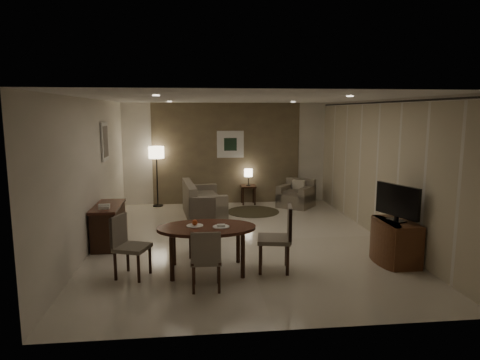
{
  "coord_description": "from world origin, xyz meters",
  "views": [
    {
      "loc": [
        -0.9,
        -7.95,
        2.46
      ],
      "look_at": [
        0.0,
        0.2,
        1.15
      ],
      "focal_mm": 32.0,
      "sensor_mm": 36.0,
      "label": 1
    }
  ],
  "objects": [
    {
      "name": "room_shell",
      "position": [
        0.0,
        0.4,
        1.35
      ],
      "size": [
        5.5,
        7.0,
        2.7
      ],
      "color": "beige",
      "rests_on": "ground"
    },
    {
      "name": "taupe_accent",
      "position": [
        0.0,
        3.48,
        1.35
      ],
      "size": [
        3.96,
        0.03,
        2.7
      ],
      "primitive_type": "cube",
      "color": "#78694B",
      "rests_on": "wall_back"
    },
    {
      "name": "curtain_wall",
      "position": [
        2.68,
        0.0,
        1.32
      ],
      "size": [
        0.08,
        6.7,
        2.58
      ],
      "primitive_type": null,
      "color": "beige",
      "rests_on": "wall_right"
    },
    {
      "name": "curtain_rod",
      "position": [
        2.68,
        0.0,
        2.64
      ],
      "size": [
        0.03,
        6.8,
        0.03
      ],
      "primitive_type": "cylinder",
      "rotation": [
        1.57,
        0.0,
        0.0
      ],
      "color": "black",
      "rests_on": "wall_right"
    },
    {
      "name": "art_back_frame",
      "position": [
        0.1,
        3.46,
        1.6
      ],
      "size": [
        0.72,
        0.03,
        0.72
      ],
      "primitive_type": "cube",
      "color": "silver",
      "rests_on": "wall_back"
    },
    {
      "name": "art_back_canvas",
      "position": [
        0.1,
        3.44,
        1.6
      ],
      "size": [
        0.34,
        0.01,
        0.34
      ],
      "primitive_type": "cube",
      "color": "black",
      "rests_on": "wall_back"
    },
    {
      "name": "art_left_frame",
      "position": [
        -2.72,
        1.2,
        1.85
      ],
      "size": [
        0.03,
        0.6,
        0.8
      ],
      "primitive_type": "cube",
      "color": "silver",
      "rests_on": "wall_left"
    },
    {
      "name": "art_left_canvas",
      "position": [
        -2.71,
        1.2,
        1.85
      ],
      "size": [
        0.01,
        0.46,
        0.64
      ],
      "primitive_type": "cube",
      "color": "gray",
      "rests_on": "wall_left"
    },
    {
      "name": "downlight_nl",
      "position": [
        -1.4,
        -1.8,
        2.69
      ],
      "size": [
        0.1,
        0.1,
        0.01
      ],
      "primitive_type": "cylinder",
      "color": "white",
      "rests_on": "ceiling"
    },
    {
      "name": "downlight_nr",
      "position": [
        1.4,
        -1.8,
        2.69
      ],
      "size": [
        0.1,
        0.1,
        0.01
      ],
      "primitive_type": "cylinder",
      "color": "white",
      "rests_on": "ceiling"
    },
    {
      "name": "downlight_fl",
      "position": [
        -1.4,
        1.8,
        2.69
      ],
      "size": [
        0.1,
        0.1,
        0.01
      ],
      "primitive_type": "cylinder",
      "color": "white",
      "rests_on": "ceiling"
    },
    {
      "name": "downlight_fr",
      "position": [
        1.4,
        1.8,
        2.69
      ],
      "size": [
        0.1,
        0.1,
        0.01
      ],
      "primitive_type": "cylinder",
      "color": "white",
      "rests_on": "ceiling"
    },
    {
      "name": "console_desk",
      "position": [
        -2.49,
        0.0,
        0.38
      ],
      "size": [
        0.48,
        1.2,
        0.75
      ],
      "primitive_type": null,
      "color": "#4B2018",
      "rests_on": "floor"
    },
    {
      "name": "telephone",
      "position": [
        -2.49,
        -0.3,
        0.8
      ],
      "size": [
        0.2,
        0.14,
        0.09
      ],
      "primitive_type": null,
      "color": "white",
      "rests_on": "console_desk"
    },
    {
      "name": "tv_cabinet",
      "position": [
        2.4,
        -1.5,
        0.35
      ],
      "size": [
        0.48,
        0.9,
        0.7
      ],
      "primitive_type": null,
      "color": "brown",
      "rests_on": "floor"
    },
    {
      "name": "flat_tv",
      "position": [
        2.38,
        -1.5,
        1.02
      ],
      "size": [
        0.36,
        0.85,
        0.6
      ],
      "primitive_type": null,
      "rotation": [
        0.0,
        0.0,
        0.35
      ],
      "color": "black",
      "rests_on": "tv_cabinet"
    },
    {
      "name": "dining_table",
      "position": [
        -0.71,
        -1.56,
        0.36
      ],
      "size": [
        1.52,
        0.95,
        0.71
      ],
      "primitive_type": null,
      "color": "#4B2018",
      "rests_on": "floor"
    },
    {
      "name": "chair_near",
      "position": [
        -0.75,
        -2.23,
        0.44
      ],
      "size": [
        0.43,
        0.43,
        0.87
      ],
      "primitive_type": null,
      "rotation": [
        0.0,
        0.0,
        3.12
      ],
      "color": "gray",
      "rests_on": "floor"
    },
    {
      "name": "chair_far",
      "position": [
        -0.76,
        -0.78,
        0.48
      ],
      "size": [
        0.51,
        0.51,
        0.97
      ],
      "primitive_type": null,
      "rotation": [
        0.0,
        0.0,
        -0.1
      ],
      "color": "gray",
      "rests_on": "floor"
    },
    {
      "name": "chair_left",
      "position": [
        -1.83,
        -1.67,
        0.47
      ],
      "size": [
        0.58,
        0.58,
        0.94
      ],
      "primitive_type": null,
      "rotation": [
        0.0,
        0.0,
        1.22
      ],
      "color": "gray",
      "rests_on": "floor"
    },
    {
      "name": "chair_right",
      "position": [
        0.33,
        -1.63,
        0.52
      ],
      "size": [
        0.58,
        0.58,
        1.03
      ],
      "primitive_type": null,
      "rotation": [
        0.0,
        0.0,
        -1.75
      ],
      "color": "gray",
      "rests_on": "floor"
    },
    {
      "name": "plate_a",
      "position": [
        -0.89,
        -1.51,
        0.72
      ],
      "size": [
        0.26,
        0.26,
        0.02
      ],
      "primitive_type": "cylinder",
      "color": "white",
      "rests_on": "dining_table"
    },
    {
      "name": "plate_b",
      "position": [
        -0.49,
        -1.61,
        0.72
      ],
      "size": [
        0.26,
        0.26,
        0.02
      ],
      "primitive_type": "cylinder",
      "color": "white",
      "rests_on": "dining_table"
    },
    {
      "name": "fruit_apple",
      "position": [
        -0.89,
        -1.51,
        0.77
      ],
      "size": [
        0.09,
        0.09,
        0.09
      ],
      "primitive_type": "sphere",
      "color": "#B33D14",
      "rests_on": "plate_a"
    },
    {
      "name": "napkin",
      "position": [
        -0.49,
        -1.61,
        0.74
      ],
      "size": [
        0.12,
        0.08,
        0.03
      ],
      "primitive_type": "cube",
      "color": "white",
      "rests_on": "plate_b"
    },
    {
      "name": "round_rug",
      "position": [
        0.56,
        2.33,
        0.01
      ],
      "size": [
        1.3,
        1.3,
        0.01
      ],
      "primitive_type": "cylinder",
      "color": "#3E3522",
      "rests_on": "floor"
    },
    {
      "name": "sofa",
      "position": [
        -0.66,
        2.03,
        0.41
      ],
      "size": [
        1.81,
        1.04,
        0.81
      ],
      "primitive_type": null,
      "rotation": [
        0.0,
        0.0,
        1.68
      ],
      "color": "gray",
      "rests_on": "floor"
    },
    {
      "name": "armchair",
      "position": [
        1.75,
        2.76,
        0.36
      ],
      "size": [
        1.1,
        1.09,
        0.71
      ],
      "primitive_type": null,
      "rotation": [
        0.0,
        0.0,
        -0.67
      ],
      "color": "gray",
      "rests_on": "floor"
    },
    {
      "name": "side_table",
      "position": [
        0.56,
        3.25,
        0.25
      ],
      "size": [
        0.39,
        0.39,
        0.5
      ],
      "primitive_type": null,
      "color": "black",
      "rests_on": "floor"
    },
    {
      "name": "table_lamp",
      "position": [
        0.56,
        3.25,
        0.75
      ],
      "size": [
        0.22,
        0.22,
        0.5
      ],
      "primitive_type": null,
      "color": "#FFEAC1",
      "rests_on": "side_table"
    },
    {
      "name": "floor_lamp",
      "position": [
        -1.85,
        3.25,
        0.79
      ],
      "size": [
        0.4,
        0.4,
        1.58
      ],
      "primitive_type": null,
      "color": "#FFE5B7",
      "rests_on": "floor"
    }
  ]
}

